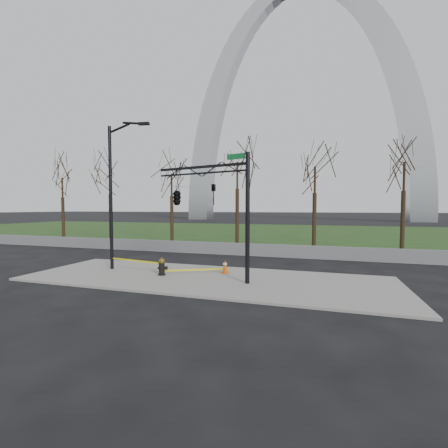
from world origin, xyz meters
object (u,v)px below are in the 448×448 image
(fire_hydrant, at_px, (162,267))
(street_light, at_px, (114,187))
(traffic_signal_mast, at_px, (189,195))
(traffic_cone, at_px, (225,266))

(fire_hydrant, xyz_separation_m, street_light, (-3.26, 0.65, 4.18))
(fire_hydrant, distance_m, traffic_signal_mast, 3.89)
(fire_hydrant, xyz_separation_m, traffic_cone, (2.91, 1.45, -0.08))
(traffic_cone, height_order, traffic_signal_mast, traffic_signal_mast)
(fire_hydrant, relative_size, traffic_signal_mast, 0.15)
(street_light, xyz_separation_m, traffic_signal_mast, (4.61, -0.28, -0.55))
(street_light, height_order, traffic_signal_mast, street_light)
(fire_hydrant, bearing_deg, traffic_cone, 23.79)
(street_light, bearing_deg, traffic_signal_mast, -12.06)
(fire_hydrant, height_order, traffic_cone, fire_hydrant)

